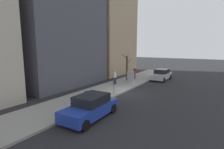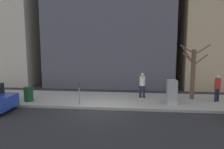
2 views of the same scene
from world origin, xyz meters
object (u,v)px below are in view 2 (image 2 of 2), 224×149
object	(u,v)px
pedestrian_midblock	(142,84)
parking_meter	(79,91)
pedestrian_near_meter	(217,87)
trash_bin	(29,94)
office_block_center	(113,2)
utility_box	(172,92)
bare_tree	(193,72)

from	to	relation	value
pedestrian_midblock	parking_meter	bearing A→B (deg)	30.99
pedestrian_near_meter	pedestrian_midblock	world-z (taller)	same
trash_bin	pedestrian_near_meter	distance (m)	11.81
pedestrian_midblock	office_block_center	xyz separation A→B (m)	(8.41, 2.80, 6.84)
trash_bin	utility_box	bearing A→B (deg)	-87.41
bare_tree	trash_bin	xyz separation A→B (m)	(-1.70, 10.37, -1.33)
parking_meter	utility_box	size ratio (longest dim) A/B	0.94
pedestrian_near_meter	pedestrian_midblock	size ratio (longest dim) A/B	1.00
utility_box	trash_bin	distance (m)	8.87
pedestrian_near_meter	parking_meter	bearing A→B (deg)	151.54
parking_meter	pedestrian_midblock	bearing A→B (deg)	-60.55
bare_tree	pedestrian_midblock	xyz separation A→B (m)	(-0.04, 3.24, -0.84)
parking_meter	pedestrian_near_meter	distance (m)	8.52
parking_meter	office_block_center	size ratio (longest dim) A/B	0.09
bare_tree	pedestrian_near_meter	distance (m)	1.70
utility_box	bare_tree	world-z (taller)	bare_tree
pedestrian_midblock	office_block_center	world-z (taller)	office_block_center
trash_bin	office_block_center	bearing A→B (deg)	-23.25
bare_tree	office_block_center	xyz separation A→B (m)	(8.37, 6.04, 6.00)
parking_meter	trash_bin	xyz separation A→B (m)	(0.45, 3.38, -0.38)
office_block_center	pedestrian_midblock	bearing A→B (deg)	-161.60
parking_meter	trash_bin	distance (m)	3.43
bare_tree	pedestrian_midblock	world-z (taller)	bare_tree
trash_bin	pedestrian_near_meter	size ratio (longest dim) A/B	0.54
bare_tree	pedestrian_near_meter	xyz separation A→B (m)	(-0.54, -1.38, -0.84)
trash_bin	pedestrian_midblock	distance (m)	7.34
parking_meter	trash_bin	world-z (taller)	parking_meter
trash_bin	office_block_center	size ratio (longest dim) A/B	0.06
utility_box	office_block_center	xyz separation A→B (m)	(9.68, 4.53, 7.08)
parking_meter	bare_tree	bearing A→B (deg)	-72.87
bare_tree	office_block_center	world-z (taller)	office_block_center
bare_tree	trash_bin	size ratio (longest dim) A/B	3.97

